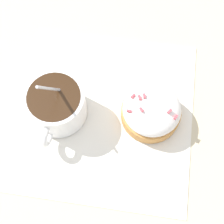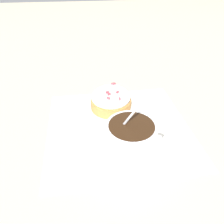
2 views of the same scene
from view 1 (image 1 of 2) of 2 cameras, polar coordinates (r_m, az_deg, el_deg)
ground_plane at (r=0.50m, az=-1.32°, el=-0.29°), size 3.00×3.00×0.00m
paper_napkin at (r=0.50m, az=-1.33°, el=-0.23°), size 0.29×0.30×0.00m
coffee_cup at (r=0.48m, az=-10.14°, el=1.32°), size 0.09×0.11×0.12m
frosted_pastry at (r=0.48m, az=7.21°, el=0.26°), size 0.09×0.09×0.05m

